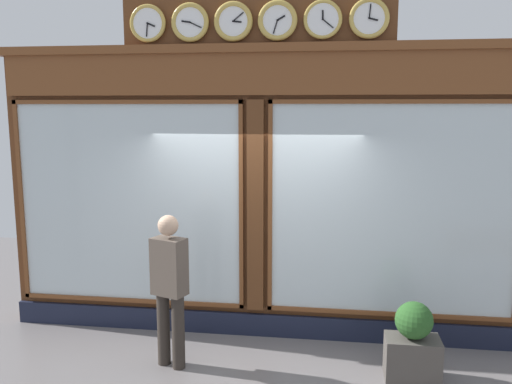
{
  "coord_description": "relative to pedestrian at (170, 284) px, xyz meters",
  "views": [
    {
      "loc": [
        -0.88,
        6.26,
        2.82
      ],
      "look_at": [
        0.0,
        0.0,
        1.81
      ],
      "focal_mm": 37.45,
      "sensor_mm": 36.0,
      "label": 1
    }
  ],
  "objects": [
    {
      "name": "planter_shrub",
      "position": [
        -2.57,
        -0.08,
        -0.29
      ],
      "size": [
        0.39,
        0.39,
        0.39
      ],
      "primitive_type": "sphere",
      "color": "#285623",
      "rests_on": "planter_box"
    },
    {
      "name": "planter_box",
      "position": [
        -2.57,
        -0.08,
        -0.71
      ],
      "size": [
        0.56,
        0.36,
        0.44
      ],
      "primitive_type": "cube",
      "color": "#4C4742",
      "rests_on": "ground_plane"
    },
    {
      "name": "pedestrian",
      "position": [
        0.0,
        0.0,
        0.0
      ],
      "size": [
        0.42,
        0.33,
        1.69
      ],
      "color": "#312A24",
      "rests_on": "ground_plane"
    },
    {
      "name": "shop_facade",
      "position": [
        -0.81,
        -1.06,
        0.88
      ],
      "size": [
        6.42,
        0.42,
        4.09
      ],
      "color": "#5B3319",
      "rests_on": "ground_plane"
    }
  ]
}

